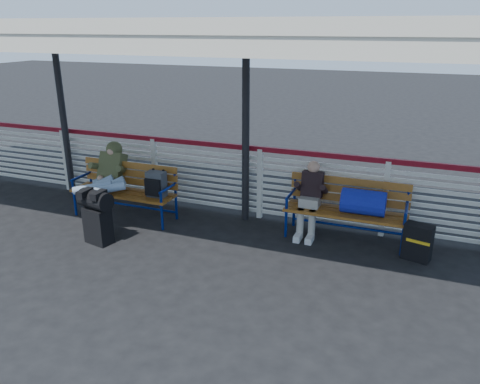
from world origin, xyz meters
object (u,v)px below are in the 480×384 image
at_px(traveler_man, 104,182).
at_px(companion_person, 310,198).
at_px(suitcase_side, 418,242).
at_px(bench_left, 134,185).
at_px(bench_right, 356,203).
at_px(luggage_stack, 97,215).

relative_size(traveler_man, companion_person, 1.43).
bearing_deg(traveler_man, suitcase_side, 5.54).
height_order(traveler_man, companion_person, traveler_man).
distance_m(companion_person, suitcase_side, 1.66).
height_order(bench_left, companion_person, companion_person).
bearing_deg(bench_right, bench_left, -173.40).
relative_size(luggage_stack, bench_left, 0.46).
distance_m(bench_left, companion_person, 2.92).
bearing_deg(suitcase_side, bench_right, 176.17).
bearing_deg(suitcase_side, bench_left, -164.18).
xyz_separation_m(luggage_stack, suitcase_side, (4.46, 1.15, -0.19)).
bearing_deg(companion_person, suitcase_side, -10.54).
xyz_separation_m(bench_right, suitcase_side, (0.91, -0.30, -0.35)).
distance_m(traveler_man, companion_person, 3.29).
height_order(bench_left, bench_right, same).
height_order(bench_right, traveler_man, traveler_man).
distance_m(bench_left, suitcase_side, 4.51).
relative_size(bench_left, companion_person, 1.57).
xyz_separation_m(luggage_stack, bench_left, (-0.04, 1.04, 0.13)).
bearing_deg(bench_left, luggage_stack, -88.04).
bearing_deg(companion_person, bench_left, -171.87).
relative_size(luggage_stack, companion_person, 0.73).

